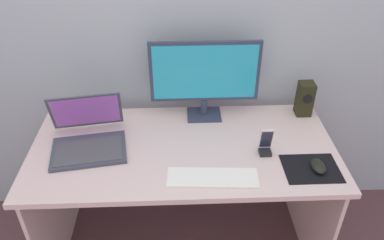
{
  "coord_description": "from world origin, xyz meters",
  "views": [
    {
      "loc": [
        -0.02,
        -1.46,
        1.9
      ],
      "look_at": [
        0.04,
        -0.02,
        0.92
      ],
      "focal_mm": 35.74,
      "sensor_mm": 36.0,
      "label": 1
    }
  ],
  "objects_px": {
    "speaker_right": "(305,99)",
    "mouse": "(318,166)",
    "keyboard_external": "(213,178)",
    "phone_in_dock": "(266,145)",
    "laptop": "(88,137)",
    "monitor": "(205,76)"
  },
  "relations": [
    {
      "from": "monitor",
      "to": "laptop",
      "type": "relative_size",
      "value": 1.43
    },
    {
      "from": "mouse",
      "to": "phone_in_dock",
      "type": "height_order",
      "value": "phone_in_dock"
    },
    {
      "from": "monitor",
      "to": "keyboard_external",
      "type": "height_order",
      "value": "monitor"
    },
    {
      "from": "keyboard_external",
      "to": "phone_in_dock",
      "type": "relative_size",
      "value": 2.87
    },
    {
      "from": "monitor",
      "to": "speaker_right",
      "type": "distance_m",
      "value": 0.56
    },
    {
      "from": "laptop",
      "to": "phone_in_dock",
      "type": "height_order",
      "value": "laptop"
    },
    {
      "from": "monitor",
      "to": "keyboard_external",
      "type": "bearing_deg",
      "value": -89.53
    },
    {
      "from": "monitor",
      "to": "mouse",
      "type": "bearing_deg",
      "value": -43.59
    },
    {
      "from": "keyboard_external",
      "to": "speaker_right",
      "type": "bearing_deg",
      "value": 46.06
    },
    {
      "from": "monitor",
      "to": "mouse",
      "type": "relative_size",
      "value": 5.61
    },
    {
      "from": "laptop",
      "to": "keyboard_external",
      "type": "height_order",
      "value": "laptop"
    },
    {
      "from": "speaker_right",
      "to": "mouse",
      "type": "distance_m",
      "value": 0.47
    },
    {
      "from": "speaker_right",
      "to": "phone_in_dock",
      "type": "height_order",
      "value": "speaker_right"
    },
    {
      "from": "laptop",
      "to": "speaker_right",
      "type": "bearing_deg",
      "value": 11.78
    },
    {
      "from": "speaker_right",
      "to": "phone_in_dock",
      "type": "distance_m",
      "value": 0.43
    },
    {
      "from": "laptop",
      "to": "mouse",
      "type": "xyz_separation_m",
      "value": [
        1.06,
        -0.22,
        -0.03
      ]
    },
    {
      "from": "monitor",
      "to": "mouse",
      "type": "distance_m",
      "value": 0.7
    },
    {
      "from": "laptop",
      "to": "keyboard_external",
      "type": "distance_m",
      "value": 0.64
    },
    {
      "from": "keyboard_external",
      "to": "mouse",
      "type": "height_order",
      "value": "mouse"
    },
    {
      "from": "keyboard_external",
      "to": "mouse",
      "type": "relative_size",
      "value": 3.98
    },
    {
      "from": "laptop",
      "to": "mouse",
      "type": "relative_size",
      "value": 3.93
    },
    {
      "from": "speaker_right",
      "to": "laptop",
      "type": "distance_m",
      "value": 1.14
    }
  ]
}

